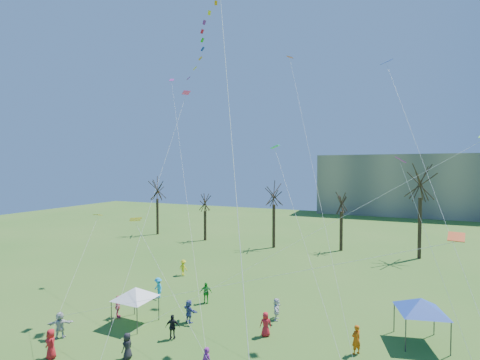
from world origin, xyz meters
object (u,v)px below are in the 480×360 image
at_px(distant_building, 448,185).
at_px(canopy_tent_white, 135,293).
at_px(big_box_kite, 211,28).
at_px(canopy_tent_blue, 421,305).

bearing_deg(distant_building, canopy_tent_white, -112.87).
height_order(big_box_kite, canopy_tent_blue, big_box_kite).
height_order(distant_building, canopy_tent_white, distant_building).
bearing_deg(big_box_kite, canopy_tent_white, 162.62).
xyz_separation_m(distant_building, big_box_kite, (-23.59, -76.60, 12.15)).
bearing_deg(canopy_tent_white, big_box_kite, -17.38).
xyz_separation_m(canopy_tent_white, canopy_tent_blue, (19.33, 5.29, 0.22)).
height_order(distant_building, canopy_tent_blue, distant_building).
relative_size(big_box_kite, canopy_tent_white, 6.44).
relative_size(distant_building, canopy_tent_blue, 15.25).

